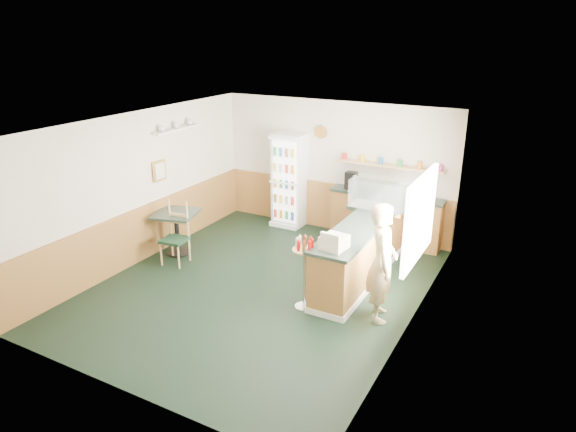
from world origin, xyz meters
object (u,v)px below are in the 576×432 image
Objects in this scene: drinks_fridge at (289,181)px; condiment_stand at (304,262)px; shopkeeper at (382,262)px; display_case at (379,195)px; cafe_chair at (177,231)px; cafe_table at (177,225)px; cash_register at (334,242)px.

drinks_fridge is 1.75× the size of condiment_stand.
shopkeeper is at bearing 13.81° from condiment_stand.
drinks_fridge reaches higher than condiment_stand.
shopkeeper is (0.70, -1.81, -0.39)m from display_case.
display_case is 3.66m from cafe_chair.
condiment_stand is (-1.10, -0.27, -0.13)m from shopkeeper.
drinks_fridge reaches higher than shopkeeper.
cafe_chair is at bearing -48.04° from cafe_table.
cash_register is at bearing -51.23° from drinks_fridge.
condiment_stand is 1.22× the size of cafe_table.
drinks_fridge is 2.04× the size of display_case.
cash_register reaches higher than cafe_chair.
cafe_table is at bearing -115.39° from drinks_fridge.
drinks_fridge is 1.11× the size of shopkeeper.
display_case is 0.55× the size of shopkeeper.
shopkeeper reaches higher than cafe_table.
shopkeeper is at bearing -42.43° from drinks_fridge.
drinks_fridge is 2.78m from cafe_chair.
drinks_fridge is at bearing 122.08° from condiment_stand.
cash_register is at bearing 77.32° from shopkeeper.
drinks_fridge is 5.55× the size of cash_register.
cafe_chair is at bearing -108.76° from drinks_fridge.
cash_register is at bearing -8.23° from cafe_table.
drinks_fridge reaches higher than cash_register.
display_case is at bearing 22.91° from cafe_table.
cafe_chair is (-2.77, 0.39, -0.17)m from condiment_stand.
drinks_fridge is at bearing 158.17° from display_case.
display_case reaches higher than cash_register.
drinks_fridge is at bearing 25.46° from shopkeeper.
display_case is 1.98m from shopkeeper.
cafe_chair reaches higher than condiment_stand.
cash_register is 0.74m from shopkeeper.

